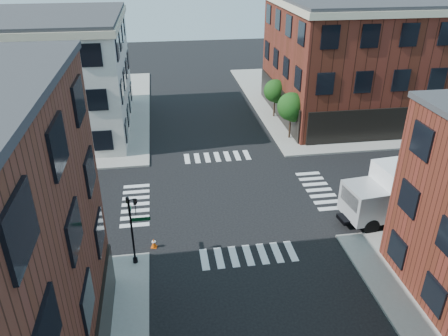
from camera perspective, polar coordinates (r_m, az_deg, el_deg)
ground at (r=32.95m, az=0.77°, el=-3.79°), size 120.00×120.00×0.00m
sidewalk_ne at (r=57.70m, az=18.46°, el=8.82°), size 30.00×30.00×0.15m
sidewalk_nw at (r=54.20m, az=-25.83°, el=6.31°), size 30.00×30.00×0.15m
building_ne at (r=51.72m, az=21.32°, el=13.20°), size 25.00×16.00×12.00m
building_nw at (r=47.53m, az=-26.35°, el=10.49°), size 22.00×16.00×11.00m
tree_near at (r=42.08m, az=8.86°, el=7.74°), size 2.69×2.69×4.49m
tree_far at (r=47.62m, az=6.76°, el=9.83°), size 2.43×2.43×4.07m
signal_pole at (r=25.53m, az=-11.85°, el=-7.04°), size 1.29×1.24×4.60m
box_truck at (r=32.20m, az=23.15°, el=-2.65°), size 9.21×3.63×4.08m
traffic_cone at (r=28.04m, az=-9.15°, el=-9.66°), size 0.43×0.43×0.65m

